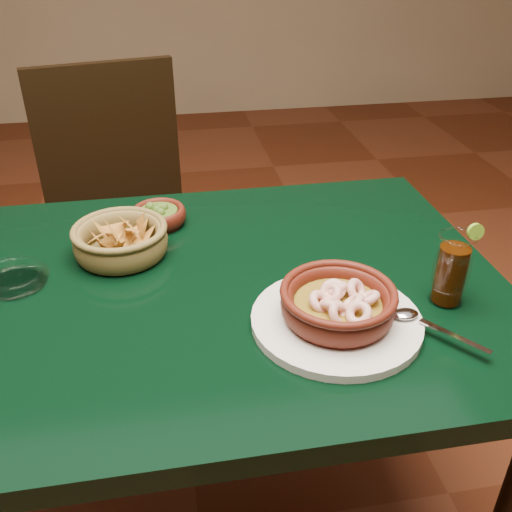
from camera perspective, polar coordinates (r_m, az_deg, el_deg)
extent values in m
cube|color=black|center=(1.06, -7.68, -3.84)|extent=(1.20, 0.80, 0.04)
cylinder|color=black|center=(1.65, 11.62, -5.93)|extent=(0.06, 0.06, 0.71)
cube|color=black|center=(1.74, -12.36, 0.98)|extent=(0.53, 0.53, 0.04)
cylinder|color=black|center=(1.71, -16.53, -10.32)|extent=(0.04, 0.04, 0.48)
cylinder|color=black|center=(1.75, -4.01, -7.55)|extent=(0.04, 0.04, 0.48)
cylinder|color=black|center=(2.02, -18.04, -3.47)|extent=(0.04, 0.04, 0.48)
cylinder|color=black|center=(2.06, -7.47, -1.30)|extent=(0.04, 0.04, 0.48)
cube|color=black|center=(1.82, -14.57, 10.97)|extent=(0.42, 0.12, 0.47)
cylinder|color=silver|center=(0.95, 8.01, -6.41)|extent=(0.28, 0.28, 0.02)
cylinder|color=#45140C|center=(0.94, 8.07, -5.86)|extent=(0.17, 0.17, 0.01)
torus|color=#45140C|center=(0.93, 8.16, -4.78)|extent=(0.21, 0.21, 0.04)
torus|color=#45140C|center=(0.92, 8.27, -3.62)|extent=(0.19, 0.19, 0.01)
cylinder|color=brown|center=(0.93, 8.16, -4.77)|extent=(0.14, 0.14, 0.01)
torus|color=beige|center=(0.93, 11.09, -4.19)|extent=(0.06, 0.06, 0.03)
torus|color=beige|center=(0.95, 10.00, -3.42)|extent=(0.05, 0.06, 0.05)
torus|color=beige|center=(0.94, 7.98, -3.35)|extent=(0.05, 0.06, 0.04)
torus|color=beige|center=(0.94, 7.72, -3.41)|extent=(0.05, 0.06, 0.04)
torus|color=beige|center=(0.93, 7.42, -3.80)|extent=(0.05, 0.05, 0.04)
torus|color=beige|center=(0.92, 6.45, -4.59)|extent=(0.06, 0.05, 0.05)
torus|color=beige|center=(0.91, 7.63, -4.92)|extent=(0.05, 0.05, 0.05)
torus|color=beige|center=(0.90, 8.18, -5.68)|extent=(0.05, 0.05, 0.04)
torus|color=beige|center=(0.89, 10.23, -5.70)|extent=(0.05, 0.06, 0.05)
torus|color=beige|center=(0.92, 9.64, -4.67)|extent=(0.05, 0.06, 0.05)
cube|color=silver|center=(0.94, 19.22, -7.57)|extent=(0.08, 0.10, 0.00)
ellipsoid|color=silver|center=(0.97, 14.69, -5.62)|extent=(0.04, 0.03, 0.01)
cylinder|color=olive|center=(1.16, -13.21, 0.32)|extent=(0.16, 0.16, 0.01)
torus|color=olive|center=(1.15, -13.37, 1.43)|extent=(0.22, 0.22, 0.06)
torus|color=olive|center=(1.14, -13.53, 2.62)|extent=(0.19, 0.19, 0.01)
cone|color=#B8792B|center=(1.15, -11.08, 1.85)|extent=(0.06, 0.08, 0.06)
cone|color=#B8792B|center=(1.12, -13.75, 1.34)|extent=(0.09, 0.03, 0.09)
cone|color=#B8792B|center=(1.15, -12.56, 1.79)|extent=(0.09, 0.08, 0.05)
cone|color=#B8792B|center=(1.14, -12.92, 1.55)|extent=(0.07, 0.08, 0.04)
cone|color=#B8792B|center=(1.16, -15.18, 1.30)|extent=(0.05, 0.09, 0.08)
cone|color=#B8792B|center=(1.15, -13.02, 1.40)|extent=(0.08, 0.06, 0.08)
cone|color=#B8792B|center=(1.15, -12.23, 1.99)|extent=(0.08, 0.06, 0.08)
cone|color=#B8792B|center=(1.15, -11.55, 3.09)|extent=(0.04, 0.08, 0.08)
cone|color=#B8792B|center=(1.16, -14.94, 2.40)|extent=(0.04, 0.07, 0.06)
cone|color=#B8792B|center=(1.09, -14.09, 2.38)|extent=(0.04, 0.08, 0.08)
cone|color=#B8792B|center=(1.14, -12.21, 1.48)|extent=(0.09, 0.09, 0.04)
cone|color=#B8792B|center=(1.12, -13.01, 1.83)|extent=(0.06, 0.07, 0.07)
cone|color=#B8792B|center=(1.12, -15.62, 1.86)|extent=(0.07, 0.07, 0.06)
cone|color=#B8792B|center=(1.18, -11.43, 2.46)|extent=(0.06, 0.09, 0.07)
cone|color=#B8792B|center=(1.12, -13.97, 2.48)|extent=(0.09, 0.08, 0.05)
cone|color=#B8792B|center=(1.11, -13.95, 0.88)|extent=(0.09, 0.08, 0.06)
cone|color=#B8792B|center=(1.12, -12.44, 3.00)|extent=(0.06, 0.07, 0.06)
cone|color=#B8792B|center=(1.15, -13.47, 1.78)|extent=(0.08, 0.07, 0.06)
cylinder|color=#45140C|center=(1.26, -9.62, 3.28)|extent=(0.10, 0.10, 0.01)
torus|color=#45140C|center=(1.25, -9.70, 4.08)|extent=(0.14, 0.14, 0.04)
cylinder|color=#2E4C14|center=(1.25, -9.73, 4.36)|extent=(0.08, 0.08, 0.01)
sphere|color=#2E4C14|center=(1.24, -9.91, 4.55)|extent=(0.02, 0.02, 0.02)
sphere|color=#2E4C14|center=(1.25, -9.21, 4.81)|extent=(0.02, 0.02, 0.02)
sphere|color=#2E4C14|center=(1.23, -9.52, 4.30)|extent=(0.02, 0.02, 0.02)
sphere|color=#2E4C14|center=(1.26, -9.57, 4.86)|extent=(0.02, 0.02, 0.02)
sphere|color=#2E4C14|center=(1.26, -10.55, 4.87)|extent=(0.02, 0.02, 0.02)
cylinder|color=white|center=(1.05, 18.40, -4.11)|extent=(0.06, 0.06, 0.01)
torus|color=white|center=(1.02, 18.98, -1.24)|extent=(0.13, 0.13, 0.07)
cylinder|color=black|center=(1.03, 18.88, -1.73)|extent=(0.05, 0.05, 0.10)
cube|color=silver|center=(0.99, 19.17, -0.13)|extent=(0.02, 0.02, 0.02)
cube|color=silver|center=(1.02, 19.38, 0.26)|extent=(0.03, 0.02, 0.02)
cube|color=silver|center=(1.00, 19.16, -0.11)|extent=(0.02, 0.02, 0.02)
torus|color=white|center=(0.99, 19.59, 1.87)|extent=(0.06, 0.06, 0.00)
cylinder|color=#6FA323|center=(1.00, 21.10, 2.29)|extent=(0.03, 0.01, 0.03)
cylinder|color=white|center=(1.13, -22.96, -2.49)|extent=(0.11, 0.11, 0.01)
torus|color=white|center=(1.12, -23.09, -1.93)|extent=(0.13, 0.13, 0.03)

